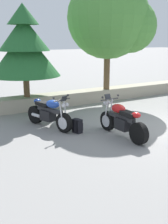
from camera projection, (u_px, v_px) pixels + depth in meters
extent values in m
cube|color=#A89E89|center=(92.00, 95.00, 12.89)|extent=(36.00, 0.80, 0.55)
cylinder|color=black|center=(64.00, 123.00, 8.61)|extent=(0.32, 0.63, 0.62)
cylinder|color=black|center=(36.00, 114.00, 9.55)|extent=(0.36, 0.65, 0.62)
cylinder|color=silver|center=(64.00, 123.00, 8.61)|extent=(0.27, 0.41, 0.38)
cube|color=black|center=(48.00, 115.00, 9.09)|extent=(0.45, 0.55, 0.34)
cube|color=#2D2D30|center=(50.00, 110.00, 8.97)|extent=(0.47, 1.09, 0.12)
ellipsoid|color=#2347A8|center=(53.00, 104.00, 8.82)|extent=(0.48, 0.60, 0.26)
cube|color=black|center=(43.00, 104.00, 9.15)|extent=(0.42, 0.61, 0.12)
ellipsoid|color=#2347A8|center=(37.00, 101.00, 9.33)|extent=(0.29, 0.33, 0.16)
cylinder|color=#2D2D30|center=(62.00, 100.00, 8.48)|extent=(0.64, 0.23, 0.04)
sphere|color=silver|center=(67.00, 105.00, 8.47)|extent=(0.13, 0.13, 0.13)
sphere|color=silver|center=(63.00, 105.00, 8.37)|extent=(0.13, 0.13, 0.13)
cube|color=#26282D|center=(64.00, 98.00, 8.40)|extent=(0.22, 0.15, 0.18)
cylinder|color=silver|center=(36.00, 115.00, 9.27)|extent=(0.22, 0.40, 0.11)
cylinder|color=silver|center=(65.00, 111.00, 8.61)|extent=(0.09, 0.17, 0.73)
cylinder|color=silver|center=(61.00, 112.00, 8.48)|extent=(0.09, 0.17, 0.73)
sphere|color=#2D2D30|center=(68.00, 95.00, 8.69)|extent=(0.07, 0.07, 0.07)
sphere|color=#2D2D30|center=(54.00, 98.00, 8.26)|extent=(0.07, 0.07, 0.07)
cylinder|color=black|center=(108.00, 121.00, 8.83)|extent=(0.17, 0.63, 0.62)
cylinder|color=black|center=(139.00, 134.00, 7.65)|extent=(0.21, 0.63, 0.62)
cylinder|color=silver|center=(108.00, 121.00, 8.83)|extent=(0.18, 0.39, 0.38)
cube|color=black|center=(123.00, 124.00, 8.17)|extent=(0.34, 0.49, 0.34)
cube|color=#2D2D30|center=(121.00, 117.00, 8.20)|extent=(0.18, 1.10, 0.12)
ellipsoid|color=red|center=(118.00, 108.00, 8.27)|extent=(0.36, 0.53, 0.26)
cube|color=black|center=(129.00, 114.00, 7.89)|extent=(0.28, 0.57, 0.12)
ellipsoid|color=red|center=(136.00, 115.00, 7.63)|extent=(0.23, 0.29, 0.16)
cylinder|color=#2D2D30|center=(110.00, 99.00, 8.57)|extent=(0.66, 0.06, 0.04)
sphere|color=silver|center=(105.00, 103.00, 8.69)|extent=(0.13, 0.13, 0.13)
sphere|color=silver|center=(109.00, 102.00, 8.76)|extent=(0.13, 0.13, 0.13)
cube|color=#26282D|center=(108.00, 97.00, 8.64)|extent=(0.20, 0.10, 0.18)
cylinder|color=silver|center=(137.00, 129.00, 7.91)|extent=(0.13, 0.38, 0.11)
cylinder|color=silver|center=(106.00, 111.00, 8.65)|extent=(0.05, 0.17, 0.73)
cylinder|color=silver|center=(111.00, 110.00, 8.75)|extent=(0.05, 0.17, 0.73)
sphere|color=#2D2D30|center=(103.00, 97.00, 8.36)|extent=(0.07, 0.07, 0.07)
sphere|color=#2D2D30|center=(118.00, 95.00, 8.67)|extent=(0.07, 0.07, 0.07)
cube|color=black|center=(77.00, 126.00, 8.60)|extent=(0.27, 0.34, 0.44)
cube|color=black|center=(80.00, 126.00, 8.69)|extent=(0.12, 0.24, 0.24)
ellipsoid|color=black|center=(77.00, 119.00, 8.55)|extent=(0.25, 0.32, 0.08)
cube|color=black|center=(73.00, 126.00, 8.57)|extent=(0.04, 0.06, 0.37)
cube|color=black|center=(77.00, 127.00, 8.47)|extent=(0.04, 0.06, 0.37)
cylinder|color=brown|center=(26.00, 83.00, 11.10)|extent=(0.24, 0.24, 1.14)
cone|color=#23602D|center=(25.00, 53.00, 10.79)|extent=(2.77, 2.77, 1.78)
cone|color=#23602D|center=(24.00, 34.00, 10.60)|extent=(1.99, 1.99, 1.28)
cone|color=#23602D|center=(23.00, 14.00, 10.42)|extent=(1.22, 1.22, 0.78)
cylinder|color=brown|center=(107.00, 69.00, 12.71)|extent=(0.28, 0.28, 1.84)
sphere|color=#4C8E3D|center=(108.00, 18.00, 12.12)|extent=(3.60, 3.60, 3.60)
sphere|color=#4C8E3D|center=(130.00, 26.00, 12.16)|extent=(2.34, 2.34, 2.34)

